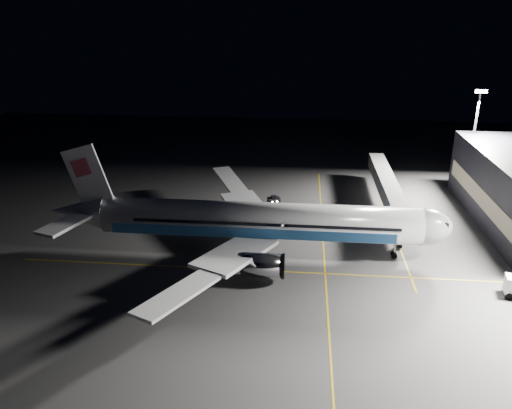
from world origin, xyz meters
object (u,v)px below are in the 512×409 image
at_px(baggage_tug, 274,200).
at_px(floodlight_mast_north, 474,132).
at_px(safety_cone_b, 256,238).
at_px(safety_cone_c, 220,221).
at_px(airliner, 252,221).
at_px(jet_bridge, 389,189).
at_px(safety_cone_a, 271,239).

bearing_deg(baggage_tug, floodlight_mast_north, -3.79).
relative_size(floodlight_mast_north, safety_cone_b, 33.24).
height_order(baggage_tug, safety_cone_c, baggage_tug).
distance_m(floodlight_mast_north, baggage_tug, 42.36).
relative_size(airliner, safety_cone_b, 98.74).
height_order(floodlight_mast_north, safety_cone_b, floodlight_mast_north).
bearing_deg(jet_bridge, safety_cone_a, -145.57).
bearing_deg(baggage_tug, safety_cone_b, -117.00).
relative_size(safety_cone_a, safety_cone_b, 1.05).
relative_size(baggage_tug, safety_cone_c, 4.60).
relative_size(baggage_tug, safety_cone_a, 4.26).
distance_m(airliner, floodlight_mast_north, 52.56).
xyz_separation_m(baggage_tug, safety_cone_c, (-8.94, -9.73, -0.47)).
height_order(safety_cone_b, safety_cone_c, safety_cone_b).
xyz_separation_m(floodlight_mast_north, safety_cone_a, (-38.51, -27.99, -12.04)).
xyz_separation_m(airliner, baggage_tug, (2.02, 20.39, -4.39)).
distance_m(airliner, safety_cone_b, 6.29).
relative_size(floodlight_mast_north, safety_cone_c, 34.11).
bearing_deg(jet_bridge, safety_cone_c, -166.16).
height_order(airliner, baggage_tug, airliner).
xyz_separation_m(airliner, safety_cone_c, (-6.92, 10.66, -4.86)).
height_order(baggage_tug, safety_cone_b, baggage_tug).
height_order(airliner, safety_cone_b, airliner).
height_order(floodlight_mast_north, safety_cone_c, floodlight_mast_north).
bearing_deg(safety_cone_c, jet_bridge, 13.84).
bearing_deg(floodlight_mast_north, airliner, -142.09).
bearing_deg(safety_cone_a, safety_cone_c, 144.94).
bearing_deg(baggage_tug, safety_cone_a, -108.40).
bearing_deg(safety_cone_b, floodlight_mast_north, 34.33).
relative_size(floodlight_mast_north, baggage_tug, 7.42).
distance_m(floodlight_mast_north, safety_cone_a, 49.10).
height_order(airliner, jet_bridge, airliner).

